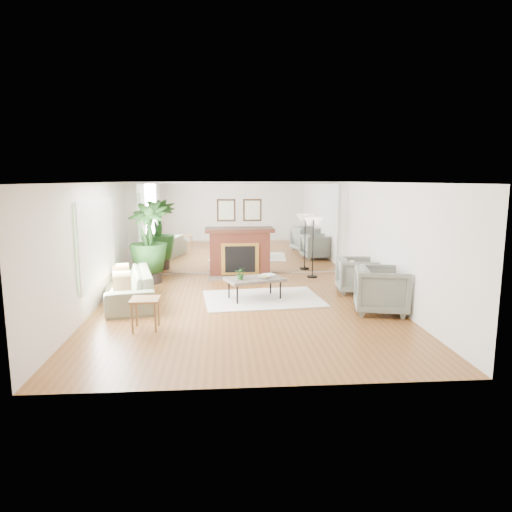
{
  "coord_description": "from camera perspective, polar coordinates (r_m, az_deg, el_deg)",
  "views": [
    {
      "loc": [
        -0.47,
        -8.81,
        2.55
      ],
      "look_at": [
        0.24,
        0.6,
        0.97
      ],
      "focal_mm": 32.0,
      "sensor_mm": 36.0,
      "label": 1
    }
  ],
  "objects": [
    {
      "name": "book",
      "position": [
        10.0,
        1.13,
        -2.42
      ],
      "size": [
        0.32,
        0.36,
        0.02
      ],
      "primitive_type": "imported",
      "rotation": [
        0.0,
        0.0,
        0.4
      ],
      "color": "brown",
      "rests_on": "coffee_table"
    },
    {
      "name": "ground",
      "position": [
        9.18,
        -1.2,
        -6.64
      ],
      "size": [
        7.0,
        7.0,
        0.0
      ],
      "primitive_type": "plane",
      "color": "brown",
      "rests_on": "ground"
    },
    {
      "name": "mirror_panel",
      "position": [
        12.36,
        -2.09,
        3.45
      ],
      "size": [
        5.4,
        0.04,
        2.4
      ],
      "primitive_type": "cube",
      "color": "silver",
      "rests_on": "wall_back"
    },
    {
      "name": "armchair_front",
      "position": [
        9.17,
        15.44,
        -4.1
      ],
      "size": [
        1.18,
        1.16,
        0.9
      ],
      "primitive_type": "imported",
      "rotation": [
        0.0,
        0.0,
        1.34
      ],
      "color": "gray",
      "rests_on": "ground"
    },
    {
      "name": "potted_ficus",
      "position": [
        11.6,
        -13.29,
        1.93
      ],
      "size": [
        1.16,
        1.16,
        2.01
      ],
      "color": "black",
      "rests_on": "ground"
    },
    {
      "name": "floor_lamp",
      "position": [
        11.98,
        7.17,
        3.69
      ],
      "size": [
        0.52,
        0.29,
        1.59
      ],
      "color": "black",
      "rests_on": "ground"
    },
    {
      "name": "wall_right",
      "position": [
        9.55,
        16.99,
        1.25
      ],
      "size": [
        0.02,
        7.0,
        2.5
      ],
      "primitive_type": "cube",
      "color": "silver",
      "rests_on": "ground"
    },
    {
      "name": "fruit_bowl",
      "position": [
        9.73,
        0.96,
        -2.63
      ],
      "size": [
        0.32,
        0.32,
        0.06
      ],
      "primitive_type": "imported",
      "rotation": [
        0.0,
        0.0,
        -0.26
      ],
      "color": "brown",
      "rests_on": "coffee_table"
    },
    {
      "name": "area_rug",
      "position": [
        9.91,
        0.82,
        -5.35
      ],
      "size": [
        2.64,
        2.0,
        0.03
      ],
      "primitive_type": "cube",
      "rotation": [
        0.0,
        0.0,
        0.1
      ],
      "color": "white",
      "rests_on": "ground"
    },
    {
      "name": "wall_left",
      "position": [
        9.26,
        -20.05,
        0.83
      ],
      "size": [
        0.02,
        7.0,
        2.5
      ],
      "primitive_type": "cube",
      "color": "silver",
      "rests_on": "ground"
    },
    {
      "name": "tabletop_plant",
      "position": [
        9.61,
        -1.93,
        -2.16
      ],
      "size": [
        0.27,
        0.24,
        0.27
      ],
      "primitive_type": "imported",
      "rotation": [
        0.0,
        0.0,
        -0.14
      ],
      "color": "#2C5D22",
      "rests_on": "coffee_table"
    },
    {
      "name": "coffee_table",
      "position": [
        9.78,
        -0.18,
        -2.99
      ],
      "size": [
        1.35,
        1.05,
        0.48
      ],
      "rotation": [
        0.0,
        0.0,
        0.33
      ],
      "color": "#685D52",
      "rests_on": "ground"
    },
    {
      "name": "armchair_back",
      "position": [
        10.67,
        12.54,
        -2.36
      ],
      "size": [
        0.98,
        0.96,
        0.8
      ],
      "primitive_type": "imported",
      "rotation": [
        0.0,
        0.0,
        1.44
      ],
      "color": "gray",
      "rests_on": "ground"
    },
    {
      "name": "window_panel",
      "position": [
        9.62,
        -19.27,
        1.78
      ],
      "size": [
        0.04,
        2.4,
        1.5
      ],
      "primitive_type": "cube",
      "color": "#B2E09E",
      "rests_on": "wall_left"
    },
    {
      "name": "side_table",
      "position": [
        8.08,
        -13.69,
        -5.79
      ],
      "size": [
        0.48,
        0.48,
        0.55
      ],
      "rotation": [
        0.0,
        0.0,
        0.0
      ],
      "color": "brown",
      "rests_on": "ground"
    },
    {
      "name": "wall_back",
      "position": [
        12.38,
        -2.1,
        3.45
      ],
      "size": [
        6.0,
        0.02,
        2.5
      ],
      "primitive_type": "cube",
      "color": "silver",
      "rests_on": "ground"
    },
    {
      "name": "sofa",
      "position": [
        9.92,
        -15.73,
        -3.72
      ],
      "size": [
        1.44,
        2.52,
        0.69
      ],
      "primitive_type": "imported",
      "rotation": [
        0.0,
        0.0,
        -1.34
      ],
      "color": "gray",
      "rests_on": "ground"
    },
    {
      "name": "fireplace",
      "position": [
        12.23,
        -2.04,
        0.59
      ],
      "size": [
        1.85,
        0.83,
        2.05
      ],
      "color": "brown",
      "rests_on": "ground"
    }
  ]
}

